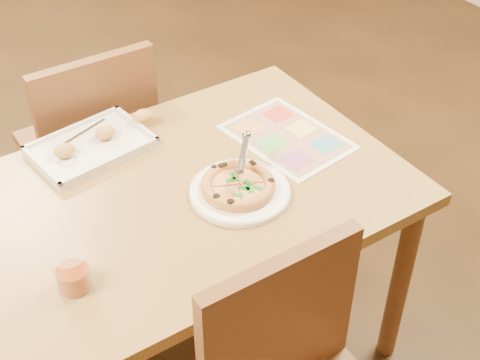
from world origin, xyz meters
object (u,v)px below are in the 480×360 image
menu (287,137)px  chair_far (93,134)px  plate (240,192)px  dining_table (174,216)px  pizza (238,186)px  appetizer_tray (94,145)px  glass_tumbler (72,273)px  pizza_cutter (242,160)px

menu → chair_far: bearing=127.3°
plate → menu: bearing=28.7°
dining_table → pizza: pizza is taller
appetizer_tray → glass_tumbler: size_ratio=3.73×
plate → appetizer_tray: 0.49m
chair_far → appetizer_tray: size_ratio=1.16×
chair_far → glass_tumbler: 0.88m
dining_table → appetizer_tray: size_ratio=3.21×
chair_far → pizza_cutter: (0.19, -0.67, 0.24)m
pizza → appetizer_tray: size_ratio=0.52×
pizza_cutter → dining_table: bearing=112.6°
dining_table → plate: (0.16, -0.10, 0.09)m
pizza → dining_table: bearing=148.2°
appetizer_tray → dining_table: bearing=-72.7°
glass_tumbler → menu: size_ratio=0.29×
appetizer_tray → glass_tumbler: 0.55m
plate → pizza_cutter: 0.09m
pizza → appetizer_tray: bearing=121.8°
chair_far → menu: bearing=127.3°
plate → glass_tumbler: (-0.51, -0.07, 0.04)m
plate → glass_tumbler: size_ratio=2.58×
appetizer_tray → chair_far: bearing=71.7°
dining_table → pizza: (0.16, -0.10, 0.11)m
appetizer_tray → menu: appetizer_tray is taller
chair_far → plate: bearing=102.5°
dining_table → chair_far: size_ratio=2.77×
chair_far → pizza: bearing=102.5°
chair_far → pizza: chair_far is taller
glass_tumbler → menu: (0.78, 0.22, -0.04)m
dining_table → chair_far: 0.61m
plate → glass_tumbler: bearing=-172.0°
dining_table → plate: bearing=-33.4°
dining_table → appetizer_tray: (-0.10, 0.31, 0.10)m
plate → pizza_cutter: (0.03, 0.04, 0.08)m
plate → glass_tumbler: 0.52m
chair_far → glass_tumbler: chair_far is taller
pizza → menu: size_ratio=0.56×
chair_far → dining_table: bearing=90.0°
plate → pizza: pizza is taller
dining_table → plate: size_ratio=4.65×
dining_table → glass_tumbler: size_ratio=11.99×
pizza → menu: 0.31m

